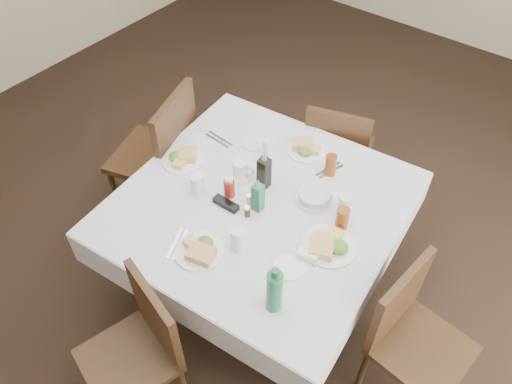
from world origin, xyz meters
TOP-DOWN VIEW (x-y plane):
  - ground_plane at (0.00, 0.00)m, footprint 7.00×7.00m
  - room_shell at (0.00, 0.00)m, footprint 6.04×7.04m
  - dining_table at (0.22, -0.22)m, footprint 1.61×1.61m
  - chair_north at (0.21, 0.66)m, footprint 0.53×0.53m
  - chair_south at (0.19, -1.14)m, footprint 0.52×0.52m
  - chair_east at (1.21, -0.28)m, footprint 0.48×0.48m
  - chair_west at (-0.66, -0.12)m, footprint 0.61×0.61m
  - meal_north at (0.19, 0.28)m, footprint 0.24×0.24m
  - meal_south at (0.19, -0.68)m, footprint 0.25×0.25m
  - meal_east at (0.69, -0.26)m, footprint 0.28×0.28m
  - meal_west at (-0.34, -0.24)m, footprint 0.24×0.24m
  - side_plate_a at (-0.10, 0.14)m, footprint 0.14×0.14m
  - side_plate_b at (0.60, -0.48)m, footprint 0.16×0.16m
  - water_n at (0.04, 0.10)m, footprint 0.07×0.07m
  - water_s at (0.33, -0.54)m, footprint 0.07×0.07m
  - water_e at (0.63, -0.02)m, footprint 0.07×0.07m
  - water_w at (-0.09, -0.38)m, footprint 0.07×0.07m
  - iced_tea_a at (0.41, 0.20)m, footprint 0.06×0.06m
  - iced_tea_b at (0.67, -0.11)m, footprint 0.07×0.07m
  - bread_basket at (0.45, -0.03)m, footprint 0.20×0.20m
  - oil_cruet_dark at (0.16, -0.11)m, footprint 0.06×0.06m
  - oil_cruet_green at (0.24, -0.27)m, footprint 0.05×0.05m
  - ketchup_bottle at (0.06, -0.29)m, footprint 0.06×0.06m
  - salt_shaker at (0.19, -0.27)m, footprint 0.03×0.03m
  - pepper_shaker at (0.23, -0.35)m, footprint 0.03×0.03m
  - coffee_mug at (0.01, -0.13)m, footprint 0.16×0.15m
  - sunglasses at (0.09, -0.36)m, footprint 0.15×0.05m
  - green_bottle at (0.67, -0.70)m, footprint 0.08×0.08m
  - sugar_caddy at (0.64, -0.38)m, footprint 0.11×0.08m
  - cutlery_n at (0.40, 0.22)m, footprint 0.10×0.19m
  - cutlery_s at (0.07, -0.72)m, footprint 0.12×0.20m
  - cutlery_e at (0.65, -0.38)m, footprint 0.16×0.08m
  - cutlery_w at (-0.29, 0.03)m, footprint 0.20×0.06m

SIDE VIEW (x-z plane):
  - ground_plane at x=0.00m, z-range 0.00..0.00m
  - chair_south at x=0.19m, z-range 0.06..0.95m
  - chair_north at x=0.21m, z-range 0.06..0.96m
  - chair_east at x=1.21m, z-range 0.06..0.98m
  - chair_west at x=-0.66m, z-range 0.07..1.10m
  - dining_table at x=0.22m, z-range 0.31..1.07m
  - cutlery_e at x=0.65m, z-range 0.76..0.77m
  - cutlery_n at x=0.40m, z-range 0.76..0.77m
  - cutlery_s at x=0.07m, z-range 0.76..0.77m
  - cutlery_w at x=-0.29m, z-range 0.76..0.77m
  - side_plate_a at x=-0.10m, z-range 0.76..0.77m
  - side_plate_b at x=0.60m, z-range 0.76..0.77m
  - sunglasses at x=0.09m, z-range 0.76..0.79m
  - meal_north at x=0.19m, z-range 0.76..0.81m
  - meal_west at x=-0.34m, z-range 0.76..0.81m
  - meal_south at x=0.19m, z-range 0.76..0.81m
  - meal_east at x=0.69m, z-range 0.76..0.82m
  - sugar_caddy at x=0.64m, z-range 0.76..0.81m
  - bread_basket at x=0.45m, z-range 0.76..0.83m
  - pepper_shaker at x=0.23m, z-range 0.76..0.83m
  - salt_shaker at x=0.19m, z-range 0.76..0.83m
  - coffee_mug at x=0.01m, z-range 0.76..0.87m
  - ketchup_bottle at x=0.06m, z-range 0.76..0.89m
  - water_n at x=0.04m, z-range 0.76..0.89m
  - iced_tea_a at x=0.41m, z-range 0.76..0.90m
  - water_e at x=0.63m, z-range 0.76..0.90m
  - water_w at x=-0.09m, z-range 0.76..0.90m
  - water_s at x=0.33m, z-range 0.76..0.90m
  - iced_tea_b at x=0.67m, z-range 0.76..0.90m
  - oil_cruet_green at x=0.24m, z-range 0.75..0.97m
  - oil_cruet_dark at x=0.16m, z-range 0.74..1.00m
  - green_bottle at x=0.67m, z-range 0.75..1.04m
  - room_shell at x=0.00m, z-range 0.31..3.11m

